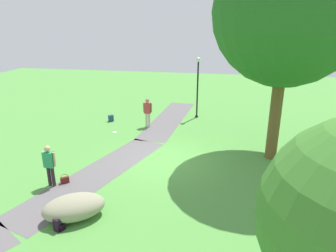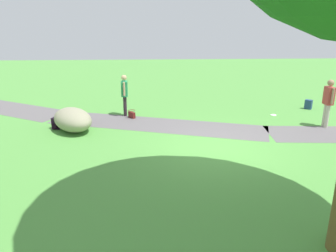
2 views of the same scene
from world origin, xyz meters
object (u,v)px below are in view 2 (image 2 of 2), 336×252
backpack_by_boulder (56,124)px  frisbee_on_grass (273,115)px  lawn_boulder (73,119)px  spare_backpack_on_lawn (308,105)px  woman_with_handbag (125,92)px  man_near_boulder (328,100)px  handbag_on_grass (132,114)px

backpack_by_boulder → frisbee_on_grass: (-8.29, -1.30, -0.18)m
lawn_boulder → spare_backpack_on_lawn: (-9.52, -2.39, -0.19)m
woman_with_handbag → backpack_by_boulder: 2.91m
woman_with_handbag → lawn_boulder: bearing=46.6°
man_near_boulder → handbag_on_grass: size_ratio=4.47×
woman_with_handbag → handbag_on_grass: (-0.28, 0.37, -0.80)m
woman_with_handbag → man_near_boulder: man_near_boulder is taller
lawn_boulder → frisbee_on_grass: size_ratio=9.28×
lawn_boulder → woman_with_handbag: 2.51m
lawn_boulder → backpack_by_boulder: lawn_boulder is taller
man_near_boulder → frisbee_on_grass: (1.28, -1.59, -0.98)m
lawn_boulder → backpack_by_boulder: (0.63, -0.18, -0.19)m
lawn_boulder → handbag_on_grass: size_ratio=5.88×
man_near_boulder → woman_with_handbag: bearing=-14.6°
man_near_boulder → spare_backpack_on_lawn: bearing=-102.8°
backpack_by_boulder → spare_backpack_on_lawn: 10.38m
woman_with_handbag → man_near_boulder: size_ratio=0.96×
man_near_boulder → lawn_boulder: bearing=-0.7°
man_near_boulder → frisbee_on_grass: size_ratio=7.05×
woman_with_handbag → handbag_on_grass: bearing=126.8°
lawn_boulder → frisbee_on_grass: (-7.66, -1.48, -0.37)m
woman_with_handbag → handbag_on_grass: size_ratio=4.28×
man_near_boulder → backpack_by_boulder: bearing=-1.8°
man_near_boulder → spare_backpack_on_lawn: size_ratio=4.27×
lawn_boulder → handbag_on_grass: bearing=-144.3°
frisbee_on_grass → man_near_boulder: bearing=128.9°
spare_backpack_on_lawn → frisbee_on_grass: 2.08m
handbag_on_grass → woman_with_handbag: bearing=-53.2°
handbag_on_grass → spare_backpack_on_lawn: bearing=-172.6°
man_near_boulder → spare_backpack_on_lawn: 2.69m
backpack_by_boulder → spare_backpack_on_lawn: bearing=-167.7°
man_near_boulder → spare_backpack_on_lawn: (-0.57, -2.51, -0.80)m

